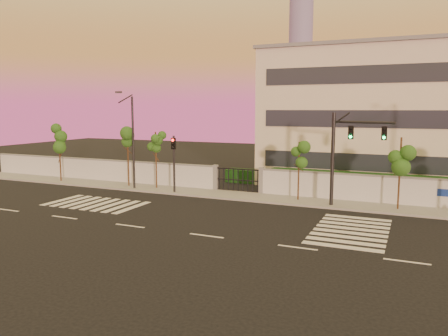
% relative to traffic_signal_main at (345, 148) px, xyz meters
% --- Properties ---
extents(ground, '(120.00, 120.00, 0.00)m').
position_rel_traffic_signal_main_xyz_m(ground, '(-5.72, -9.82, -4.14)').
color(ground, black).
rests_on(ground, ground).
extents(sidewalk, '(60.00, 3.00, 0.15)m').
position_rel_traffic_signal_main_xyz_m(sidewalk, '(-5.72, 0.68, -4.07)').
color(sidewalk, gray).
rests_on(sidewalk, ground).
extents(perimeter_wall, '(60.00, 0.36, 2.20)m').
position_rel_traffic_signal_main_xyz_m(perimeter_wall, '(-5.61, 2.18, -3.07)').
color(perimeter_wall, silver).
rests_on(perimeter_wall, ground).
extents(hedge_row, '(41.00, 4.25, 1.80)m').
position_rel_traffic_signal_main_xyz_m(hedge_row, '(-4.55, 4.92, -3.32)').
color(hedge_row, black).
rests_on(hedge_row, ground).
extents(institutional_building, '(24.40, 12.40, 12.25)m').
position_rel_traffic_signal_main_xyz_m(institutional_building, '(3.28, 12.17, 2.01)').
color(institutional_building, beige).
rests_on(institutional_building, ground).
extents(distant_skyscraper, '(16.00, 16.00, 118.00)m').
position_rel_traffic_signal_main_xyz_m(distant_skyscraper, '(-70.72, 270.18, 57.84)').
color(distant_skyscraper, slate).
rests_on(distant_skyscraper, ground).
extents(road_markings, '(57.00, 7.62, 0.02)m').
position_rel_traffic_signal_main_xyz_m(road_markings, '(-7.30, -6.06, -4.13)').
color(road_markings, silver).
rests_on(road_markings, ground).
extents(street_tree_a, '(1.60, 1.28, 5.33)m').
position_rel_traffic_signal_main_xyz_m(street_tree_a, '(-25.71, 0.28, -0.22)').
color(street_tree_a, '#382314').
rests_on(street_tree_a, ground).
extents(street_tree_b, '(1.56, 1.25, 5.04)m').
position_rel_traffic_signal_main_xyz_m(street_tree_b, '(-18.38, 0.71, -0.43)').
color(street_tree_b, '#382314').
rests_on(street_tree_b, ground).
extents(street_tree_c, '(1.46, 1.16, 4.89)m').
position_rel_traffic_signal_main_xyz_m(street_tree_c, '(-15.57, 0.76, -0.54)').
color(street_tree_c, '#382314').
rests_on(street_tree_c, ground).
extents(street_tree_d, '(1.43, 1.13, 4.42)m').
position_rel_traffic_signal_main_xyz_m(street_tree_d, '(-3.36, 0.81, -0.89)').
color(street_tree_d, '#382314').
rests_on(street_tree_d, ground).
extents(street_tree_e, '(1.52, 1.21, 4.96)m').
position_rel_traffic_signal_main_xyz_m(street_tree_e, '(3.52, 0.58, -0.49)').
color(street_tree_e, '#382314').
rests_on(street_tree_e, ground).
extents(traffic_signal_main, '(4.09, 1.22, 6.55)m').
position_rel_traffic_signal_main_xyz_m(traffic_signal_main, '(0.00, 0.00, 0.00)').
color(traffic_signal_main, black).
rests_on(traffic_signal_main, ground).
extents(traffic_signal_secondary, '(0.36, 0.35, 4.68)m').
position_rel_traffic_signal_main_xyz_m(traffic_signal_secondary, '(-13.27, -0.27, -1.17)').
color(traffic_signal_secondary, black).
rests_on(traffic_signal_secondary, ground).
extents(streetlight_west, '(0.49, 1.97, 8.18)m').
position_rel_traffic_signal_main_xyz_m(streetlight_west, '(-17.25, -0.28, 0.28)').
color(streetlight_west, black).
rests_on(streetlight_west, ground).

